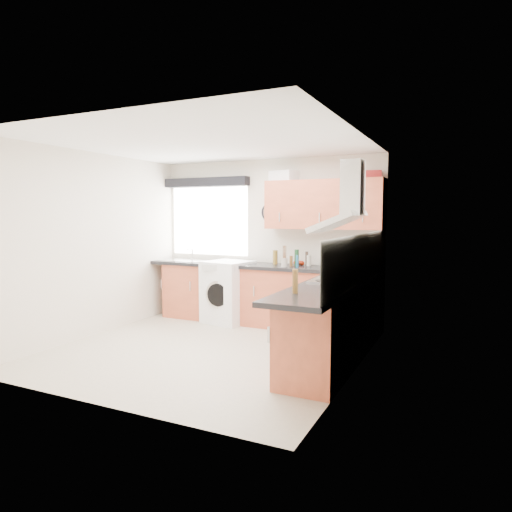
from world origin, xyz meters
The scene contains 34 objects.
ground_plane centered at (0.00, 0.00, 0.00)m, with size 3.60×3.60×0.00m, color beige.
ceiling centered at (0.00, 0.00, 2.50)m, with size 3.60×3.60×0.02m, color white.
wall_back centered at (0.00, 1.80, 1.25)m, with size 3.60×0.02×2.50m, color silver.
wall_front centered at (0.00, -1.80, 1.25)m, with size 3.60×0.02×2.50m, color silver.
wall_left centered at (-1.80, 0.00, 1.25)m, with size 0.02×3.60×2.50m, color silver.
wall_right centered at (1.80, 0.00, 1.25)m, with size 0.02×3.60×2.50m, color silver.
window centered at (-1.05, 1.79, 1.55)m, with size 1.40×0.02×1.10m, color white.
window_blind centered at (-1.05, 1.70, 2.18)m, with size 1.50×0.18×0.14m, color black.
splashback centered at (1.79, 0.30, 1.18)m, with size 0.01×3.00×0.54m, color white.
base_cab_back centered at (-0.10, 1.51, 0.43)m, with size 3.00×0.58×0.86m, color #AC4D30.
base_cab_corner centered at (1.50, 1.50, 0.43)m, with size 0.60×0.60×0.86m, color #AC4D30.
base_cab_right centered at (1.51, 0.15, 0.43)m, with size 0.58×2.10×0.86m, color #AC4D30.
worktop_back centered at (0.00, 1.50, 0.89)m, with size 3.60×0.62×0.05m, color black.
worktop_right centered at (1.50, 0.00, 0.89)m, with size 0.62×2.42×0.05m, color black.
sink centered at (-1.33, 1.50, 0.95)m, with size 0.84×0.46×0.10m, color beige, non-canonical shape.
oven centered at (1.50, 0.30, 0.42)m, with size 0.56×0.58×0.85m, color black.
hob_plate centered at (1.50, 0.30, 0.92)m, with size 0.52×0.52×0.01m, color beige.
extractor_hood centered at (1.60, 0.30, 1.77)m, with size 0.52×0.78×0.66m, color beige, non-canonical shape.
upper_cabinets centered at (0.95, 1.62, 1.80)m, with size 1.70×0.35×0.70m, color #AC4D30.
washing_machine centered at (-0.49, 1.40, 0.47)m, with size 0.65×0.62×0.95m, color white.
wall_clock centered at (0.05, 1.78, 1.69)m, with size 0.30×0.30×0.04m, color black.
casserole centered at (0.30, 1.72, 2.23)m, with size 0.37×0.27×0.16m, color white.
storage_box centered at (1.60, 1.72, 2.20)m, with size 0.24×0.20×0.11m, color #B12929.
utensil_pot centered at (0.46, 1.35, 0.97)m, with size 0.09×0.09×0.13m, color #A29588.
kitchen_roll centered at (1.35, 0.63, 1.04)m, with size 0.12×0.12×0.27m, color white.
tomato_cluster centered at (0.57, 1.65, 0.94)m, with size 0.14×0.14×0.07m, color #A9210A, non-canonical shape.
jar_0 centered at (0.60, 1.49, 1.03)m, with size 0.06×0.06×0.24m, color #153D1B.
jar_1 centered at (0.20, 1.63, 1.02)m, with size 0.07×0.07×0.21m, color brown.
jar_2 centered at (0.74, 1.62, 0.99)m, with size 0.07×0.07×0.16m, color #B8AF9D.
jar_3 centered at (0.65, 1.36, 1.00)m, with size 0.04×0.04×0.18m, color #1A5B80.
jar_4 centered at (0.52, 1.47, 0.99)m, with size 0.05×0.05×0.15m, color brown.
jar_5 centered at (1.12, 1.57, 0.98)m, with size 0.07×0.07×0.14m, color #20591F.
jar_6 centered at (0.71, 1.62, 1.01)m, with size 0.04×0.04×0.21m, color #36261E.
bottle_0 centered at (1.37, -0.64, 1.03)m, with size 0.06×0.06×0.23m, color brown.
Camera 1 is at (2.87, -4.69, 1.66)m, focal length 32.00 mm.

